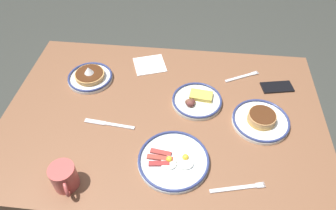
{
  "coord_description": "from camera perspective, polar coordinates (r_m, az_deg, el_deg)",
  "views": [
    {
      "loc": [
        -0.12,
        0.88,
        1.73
      ],
      "look_at": [
        -0.02,
        -0.03,
        0.76
      ],
      "focal_mm": 33.29,
      "sensor_mm": 36.0,
      "label": 1
    }
  ],
  "objects": [
    {
      "name": "butter_knife",
      "position": [
        1.33,
        -10.68,
        -3.45
      ],
      "size": [
        0.22,
        0.04,
        0.01
      ],
      "color": "silver",
      "rests_on": "dining_table"
    },
    {
      "name": "fork_near",
      "position": [
        1.17,
        12.67,
        -14.61
      ],
      "size": [
        0.2,
        0.06,
        0.01
      ],
      "color": "silver",
      "rests_on": "dining_table"
    },
    {
      "name": "plate_far_side",
      "position": [
        1.36,
        16.65,
        -2.59
      ],
      "size": [
        0.24,
        0.24,
        0.05
      ],
      "color": "white",
      "rests_on": "dining_table"
    },
    {
      "name": "fork_far",
      "position": [
        1.56,
        13.41,
        5.05
      ],
      "size": [
        0.17,
        0.1,
        0.01
      ],
      "color": "silver",
      "rests_on": "dining_table"
    },
    {
      "name": "dining_table",
      "position": [
        1.43,
        -0.82,
        -4.69
      ],
      "size": [
        1.38,
        0.95,
        0.73
      ],
      "color": "brown",
      "rests_on": "ground_plane"
    },
    {
      "name": "plate_near_main",
      "position": [
        1.54,
        -14.08,
        5.09
      ],
      "size": [
        0.21,
        0.21,
        0.07
      ],
      "color": "white",
      "rests_on": "dining_table"
    },
    {
      "name": "paper_napkin",
      "position": [
        1.59,
        -3.37,
        7.35
      ],
      "size": [
        0.19,
        0.18,
        0.0
      ],
      "primitive_type": "cube",
      "rotation": [
        0.0,
        0.0,
        0.34
      ],
      "color": "white",
      "rests_on": "dining_table"
    },
    {
      "name": "cell_phone",
      "position": [
        1.55,
        19.33,
        3.11
      ],
      "size": [
        0.16,
        0.1,
        0.01
      ],
      "primitive_type": "cube",
      "rotation": [
        0.0,
        0.0,
        0.2
      ],
      "color": "black",
      "rests_on": "dining_table"
    },
    {
      "name": "plate_center_pancakes",
      "position": [
        1.19,
        1.01,
        -10.07
      ],
      "size": [
        0.27,
        0.27,
        0.04
      ],
      "color": "white",
      "rests_on": "dining_table"
    },
    {
      "name": "plate_far_companion",
      "position": [
        1.39,
        5.31,
        0.86
      ],
      "size": [
        0.22,
        0.22,
        0.04
      ],
      "color": "silver",
      "rests_on": "dining_table"
    },
    {
      "name": "ground_plane",
      "position": [
        1.95,
        -0.63,
        -16.14
      ],
      "size": [
        6.0,
        6.0,
        0.0
      ],
      "primitive_type": "plane",
      "color": "#383A34"
    },
    {
      "name": "coffee_mug",
      "position": [
        1.16,
        -18.49,
        -12.39
      ],
      "size": [
        0.09,
        0.12,
        0.1
      ],
      "color": "#BF4C47",
      "rests_on": "dining_table"
    }
  ]
}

